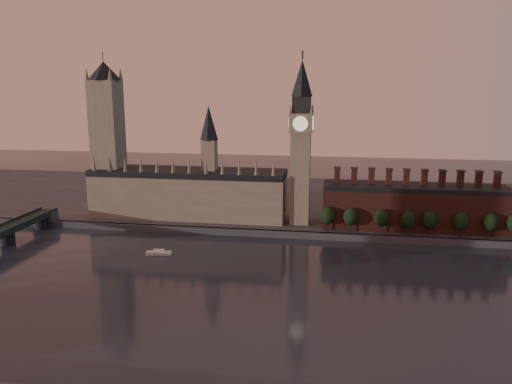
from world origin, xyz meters
TOP-DOWN VIEW (x-y plane):
  - ground at (0.00, 0.00)m, footprint 900.00×900.00m
  - north_bank at (0.00, 178.04)m, footprint 900.00×182.00m
  - palace_of_westminster at (-64.41, 114.91)m, footprint 130.00×30.30m
  - victoria_tower at (-120.00, 115.00)m, footprint 24.00×24.00m
  - big_ben at (10.00, 110.00)m, footprint 15.00×15.00m
  - chimney_block at (80.00, 110.00)m, footprint 110.00×25.00m
  - embankment_tree_0 at (27.99, 95.23)m, footprint 8.60×8.60m
  - embankment_tree_1 at (41.70, 94.91)m, footprint 8.60×8.60m
  - embankment_tree_2 at (59.70, 94.89)m, footprint 8.60×8.60m
  - embankment_tree_3 at (74.81, 93.74)m, footprint 8.60×8.60m
  - embankment_tree_4 at (87.31, 94.77)m, footprint 8.60×8.60m
  - embankment_tree_5 at (104.53, 94.29)m, footprint 8.60×8.60m
  - embankment_tree_6 at (121.03, 95.32)m, footprint 8.60×8.60m
  - river_boat at (-62.39, 48.09)m, footprint 14.21×5.76m

SIDE VIEW (x-z plane):
  - ground at x=0.00m, z-range 0.00..0.00m
  - river_boat at x=-62.39m, z-range -0.32..2.44m
  - north_bank at x=0.00m, z-range 0.00..4.00m
  - embankment_tree_0 at x=27.99m, z-range 6.03..20.91m
  - embankment_tree_1 at x=41.70m, z-range 6.03..20.91m
  - embankment_tree_2 at x=59.70m, z-range 6.03..20.91m
  - embankment_tree_3 at x=74.81m, z-range 6.03..20.91m
  - embankment_tree_4 at x=87.31m, z-range 6.03..20.91m
  - embankment_tree_5 at x=104.53m, z-range 6.03..20.91m
  - embankment_tree_6 at x=121.03m, z-range 6.03..20.91m
  - chimney_block at x=80.00m, z-range -0.68..36.32m
  - palace_of_westminster at x=-64.41m, z-range -15.37..58.63m
  - big_ben at x=10.00m, z-range 3.33..110.33m
  - victoria_tower at x=-120.00m, z-range 5.09..113.09m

